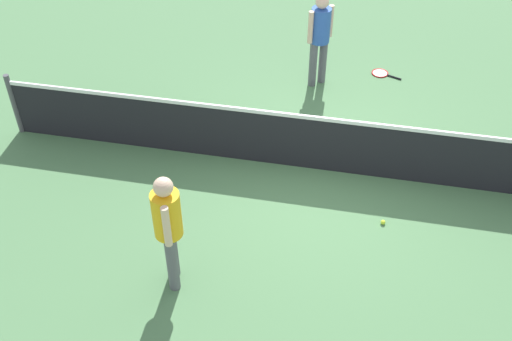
{
  "coord_description": "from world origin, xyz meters",
  "views": [
    {
      "loc": [
        0.44,
        -7.36,
        6.18
      ],
      "look_at": [
        -0.79,
        -1.27,
        0.9
      ],
      "focal_mm": 43.73,
      "sensor_mm": 36.0,
      "label": 1
    }
  ],
  "objects": [
    {
      "name": "ground_plane",
      "position": [
        0.0,
        0.0,
        0.0
      ],
      "size": [
        40.0,
        40.0,
        0.0
      ],
      "primitive_type": "plane",
      "color": "#4C7A4C"
    },
    {
      "name": "court_net",
      "position": [
        0.0,
        0.0,
        0.5
      ],
      "size": [
        10.09,
        0.09,
        1.07
      ],
      "color": "#4C4C51",
      "rests_on": "ground_plane"
    },
    {
      "name": "player_near_side",
      "position": [
        -1.58,
        -2.54,
        1.01
      ],
      "size": [
        0.43,
        0.52,
        1.7
      ],
      "color": "#595960",
      "rests_on": "ground_plane"
    },
    {
      "name": "player_far_side",
      "position": [
        -0.41,
        2.43,
        1.01
      ],
      "size": [
        0.48,
        0.48,
        1.7
      ],
      "color": "#595960",
      "rests_on": "ground_plane"
    },
    {
      "name": "tennis_racket_far_player",
      "position": [
        0.75,
        2.97,
        0.01
      ],
      "size": [
        0.61,
        0.41,
        0.03
      ],
      "color": "red",
      "rests_on": "ground_plane"
    },
    {
      "name": "tennis_ball_midcourt",
      "position": [
        0.96,
        -1.01,
        0.03
      ],
      "size": [
        0.07,
        0.07,
        0.07
      ],
      "primitive_type": "sphere",
      "color": "#C6E033",
      "rests_on": "ground_plane"
    }
  ]
}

